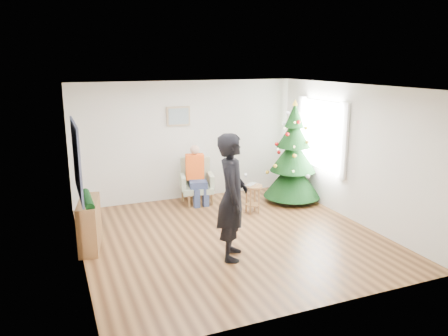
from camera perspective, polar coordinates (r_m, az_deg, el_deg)
name	(u,v)px	position (r m, az deg, el deg)	size (l,w,h in m)	color
floor	(232,237)	(7.76, 1.00, -8.96)	(5.00, 5.00, 0.00)	brown
ceiling	(232,87)	(7.17, 1.09, 10.57)	(5.00, 5.00, 0.00)	white
wall_back	(187,141)	(9.66, -4.81, 3.59)	(5.00, 5.00, 0.00)	silver
wall_front	(316,211)	(5.25, 11.90, -5.48)	(5.00, 5.00, 0.00)	silver
wall_left	(76,180)	(6.80, -18.71, -1.46)	(5.00, 5.00, 0.00)	silver
wall_right	(353,153)	(8.63, 16.49, 1.84)	(5.00, 5.00, 0.00)	silver
window_panel	(322,135)	(9.37, 12.64, 4.23)	(0.04, 1.30, 1.40)	white
curtains	(320,135)	(9.35, 12.49, 4.22)	(0.05, 1.75, 1.50)	white
christmas_tree	(293,156)	(9.52, 9.01, 1.51)	(1.23, 1.23, 2.23)	#3F2816
stool	(253,199)	(8.87, 3.76, -4.03)	(0.38, 0.38, 0.57)	brown
laptop	(253,185)	(8.78, 3.79, -2.22)	(0.31, 0.20, 0.02)	silver
armchair	(197,187)	(9.48, -3.59, -2.46)	(0.79, 0.75, 0.97)	#9DA988
seated_person	(197,174)	(9.36, -3.60, -0.84)	(0.44, 0.59, 1.27)	navy
standing_man	(232,197)	(6.67, 1.07, -3.81)	(0.72, 0.47, 1.97)	black
game_controller	(246,175)	(6.64, 2.86, -0.97)	(0.04, 0.13, 0.04)	white
console	(90,224)	(7.56, -17.15, -7.00)	(0.30, 1.00, 0.80)	brown
garland	(88,200)	(7.42, -17.38, -3.97)	(0.14, 0.14, 0.90)	black
tapestry	(76,159)	(7.04, -18.71, 1.14)	(0.03, 1.50, 1.15)	black
framed_picture	(178,116)	(9.49, -5.98, 6.74)	(0.52, 0.05, 0.42)	tan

